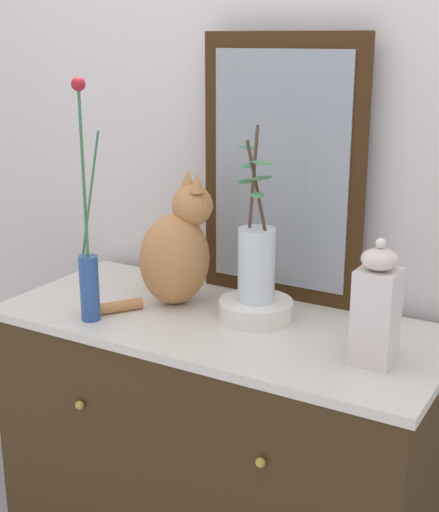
{
  "coord_description": "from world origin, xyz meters",
  "views": [
    {
      "loc": [
        0.92,
        -1.59,
        1.66
      ],
      "look_at": [
        0.0,
        0.0,
        1.11
      ],
      "focal_mm": 50.97,
      "sensor_mm": 36.0,
      "label": 1
    }
  ],
  "objects_px": {
    "cat_sitting": "(177,251)",
    "bowl_porcelain": "(256,309)",
    "vase_slim_green": "(88,266)",
    "jar_lidded_porcelain": "(376,308)",
    "sideboard": "(219,468)",
    "vase_glass_clear": "(256,260)",
    "mirror_leaning": "(282,171)"
  },
  "relations": [
    {
      "from": "sideboard",
      "to": "bowl_porcelain",
      "type": "xyz_separation_m",
      "value": [
        0.08,
        0.06,
        0.49
      ]
    },
    {
      "from": "cat_sitting",
      "to": "vase_slim_green",
      "type": "relative_size",
      "value": 0.59
    },
    {
      "from": "cat_sitting",
      "to": "vase_slim_green",
      "type": "bearing_deg",
      "value": -119.88
    },
    {
      "from": "sideboard",
      "to": "mirror_leaning",
      "type": "height_order",
      "value": "mirror_leaning"
    },
    {
      "from": "sideboard",
      "to": "vase_glass_clear",
      "type": "bearing_deg",
      "value": 34.22
    },
    {
      "from": "cat_sitting",
      "to": "vase_glass_clear",
      "type": "relative_size",
      "value": 0.81
    },
    {
      "from": "sideboard",
      "to": "cat_sitting",
      "type": "xyz_separation_m",
      "value": [
        -0.17,
        0.05,
        0.62
      ]
    },
    {
      "from": "sideboard",
      "to": "bowl_porcelain",
      "type": "bearing_deg",
      "value": 34.44
    },
    {
      "from": "jar_lidded_porcelain",
      "to": "sideboard",
      "type": "bearing_deg",
      "value": 173.52
    },
    {
      "from": "bowl_porcelain",
      "to": "vase_glass_clear",
      "type": "relative_size",
      "value": 0.43
    },
    {
      "from": "vase_slim_green",
      "to": "vase_glass_clear",
      "type": "xyz_separation_m",
      "value": [
        0.38,
        0.23,
        0.02
      ]
    },
    {
      "from": "sideboard",
      "to": "mirror_leaning",
      "type": "relative_size",
      "value": 1.63
    },
    {
      "from": "sideboard",
      "to": "vase_glass_clear",
      "type": "distance_m",
      "value": 0.64
    },
    {
      "from": "cat_sitting",
      "to": "vase_slim_green",
      "type": "height_order",
      "value": "vase_slim_green"
    },
    {
      "from": "cat_sitting",
      "to": "vase_slim_green",
      "type": "xyz_separation_m",
      "value": [
        -0.13,
        -0.23,
        -0.0
      ]
    },
    {
      "from": "jar_lidded_porcelain",
      "to": "vase_slim_green",
      "type": "bearing_deg",
      "value": -170.56
    },
    {
      "from": "sideboard",
      "to": "vase_slim_green",
      "type": "height_order",
      "value": "vase_slim_green"
    },
    {
      "from": "mirror_leaning",
      "to": "jar_lidded_porcelain",
      "type": "distance_m",
      "value": 0.55
    },
    {
      "from": "cat_sitting",
      "to": "jar_lidded_porcelain",
      "type": "bearing_deg",
      "value": -9.46
    },
    {
      "from": "jar_lidded_porcelain",
      "to": "bowl_porcelain",
      "type": "bearing_deg",
      "value": 163.77
    },
    {
      "from": "vase_glass_clear",
      "to": "mirror_leaning",
      "type": "bearing_deg",
      "value": 96.86
    },
    {
      "from": "sideboard",
      "to": "jar_lidded_porcelain",
      "type": "bearing_deg",
      "value": -6.48
    },
    {
      "from": "cat_sitting",
      "to": "vase_glass_clear",
      "type": "distance_m",
      "value": 0.25
    },
    {
      "from": "vase_glass_clear",
      "to": "cat_sitting",
      "type": "bearing_deg",
      "value": -179.29
    },
    {
      "from": "bowl_porcelain",
      "to": "cat_sitting",
      "type": "bearing_deg",
      "value": -179.13
    },
    {
      "from": "mirror_leaning",
      "to": "vase_slim_green",
      "type": "bearing_deg",
      "value": -130.32
    },
    {
      "from": "cat_sitting",
      "to": "bowl_porcelain",
      "type": "bearing_deg",
      "value": 0.87
    },
    {
      "from": "bowl_porcelain",
      "to": "sideboard",
      "type": "bearing_deg",
      "value": -145.56
    },
    {
      "from": "jar_lidded_porcelain",
      "to": "vase_glass_clear",
      "type": "bearing_deg",
      "value": 163.88
    },
    {
      "from": "vase_glass_clear",
      "to": "jar_lidded_porcelain",
      "type": "xyz_separation_m",
      "value": [
        0.37,
        -0.11,
        -0.03
      ]
    },
    {
      "from": "vase_slim_green",
      "to": "cat_sitting",
      "type": "bearing_deg",
      "value": 60.12
    },
    {
      "from": "mirror_leaning",
      "to": "jar_lidded_porcelain",
      "type": "bearing_deg",
      "value": -37.38
    }
  ]
}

